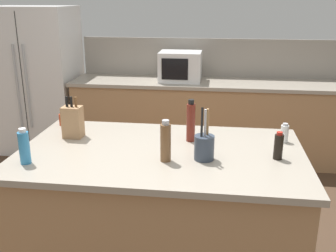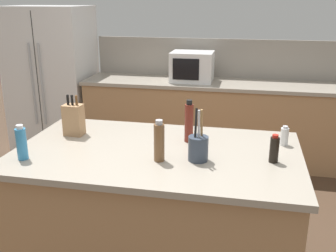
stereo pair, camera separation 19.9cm
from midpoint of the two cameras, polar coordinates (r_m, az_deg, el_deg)
back_counter_run at (r=4.71m, az=9.42°, el=0.66°), size 3.33×0.66×0.94m
wall_backsplash at (r=4.86m, az=10.04°, el=9.64°), size 3.29×0.03×0.46m
kitchen_island at (r=2.72m, az=0.60°, el=-12.73°), size 1.82×1.08×0.94m
refrigerator at (r=5.21m, az=-15.36°, el=6.66°), size 0.98×0.75×1.77m
microwave at (r=4.59m, az=4.77°, el=8.58°), size 0.48×0.39×0.34m
knife_block at (r=2.81m, az=-11.59°, el=0.91°), size 0.13×0.10×0.29m
utensil_crock at (r=2.35m, az=6.83°, el=-3.14°), size 0.12×0.12×0.32m
spice_jar_paprika at (r=3.12m, az=-12.75°, el=1.28°), size 0.06×0.06×0.10m
vinegar_bottle at (r=2.63m, az=5.22°, el=0.52°), size 0.06×0.06×0.29m
dish_soap_bottle at (r=2.47m, az=-18.36°, el=-2.41°), size 0.06×0.06×0.22m
salt_shaker at (r=2.72m, az=18.57°, el=-1.43°), size 0.05×0.05×0.13m
pepper_grinder at (r=2.32m, az=1.16°, el=-2.34°), size 0.06×0.06×0.25m
soy_sauce_bottle at (r=2.42m, az=17.46°, el=-3.27°), size 0.05×0.05×0.17m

